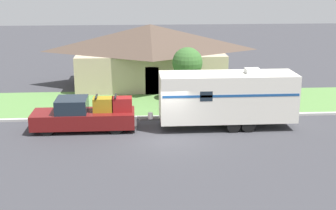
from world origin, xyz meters
The scene contains 8 objects.
ground_plane centered at (0.00, 0.00, 0.00)m, with size 120.00×120.00×0.00m, color #38383D.
curb_strip centered at (0.00, 3.75, 0.07)m, with size 80.00×0.30×0.14m.
lawn_strip centered at (0.00, 7.40, 0.01)m, with size 80.00×7.00×0.03m.
house_across_street centered at (-0.43, 12.99, 2.54)m, with size 12.35×7.07×4.90m.
pickup_truck centered at (-4.60, 1.77, 0.89)m, with size 5.96×2.03×2.03m.
travel_trailer centered at (3.67, 1.76, 1.84)m, with size 9.10×2.39×3.49m.
mailbox centered at (6.97, 4.31, 1.00)m, with size 0.48×0.20×1.30m.
tree_in_yard centered at (2.00, 7.84, 2.74)m, with size 2.13×2.13×3.82m.
Camera 1 is at (-1.64, -24.23, 8.71)m, focal length 50.00 mm.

